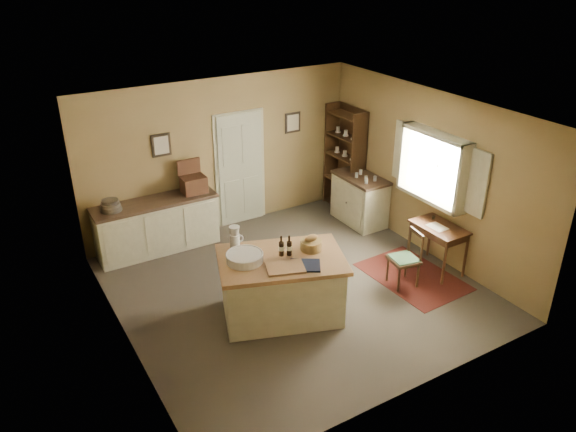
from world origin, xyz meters
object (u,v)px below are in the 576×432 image
at_px(work_island, 281,285).
at_px(shelving_unit, 346,159).
at_px(sideboard, 157,224).
at_px(writing_desk, 439,232).
at_px(right_cabinet, 360,199).
at_px(desk_chair, 404,260).

relative_size(work_island, shelving_unit, 0.98).
bearing_deg(sideboard, writing_desk, -38.84).
bearing_deg(right_cabinet, sideboard, 166.26).
height_order(sideboard, shelving_unit, shelving_unit).
bearing_deg(right_cabinet, shelving_unit, 77.10).
bearing_deg(work_island, shelving_unit, 60.10).
bearing_deg(writing_desk, right_cabinet, 90.01).
bearing_deg(desk_chair, right_cabinet, 79.45).
distance_m(sideboard, desk_chair, 4.05).
distance_m(desk_chair, shelving_unit, 2.92).
bearing_deg(desk_chair, shelving_unit, 81.09).
relative_size(right_cabinet, shelving_unit, 0.54).
xyz_separation_m(sideboard, right_cabinet, (3.54, -0.87, -0.02)).
bearing_deg(sideboard, desk_chair, -46.21).
xyz_separation_m(desk_chair, shelving_unit, (0.89, 2.72, 0.57)).
distance_m(sideboard, right_cabinet, 3.65).
distance_m(work_island, sideboard, 2.78).
relative_size(writing_desk, shelving_unit, 0.43).
bearing_deg(right_cabinet, desk_chair, -109.78).
bearing_deg(sideboard, work_island, -72.39).
distance_m(writing_desk, shelving_unit, 2.68).
height_order(sideboard, desk_chair, sideboard).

